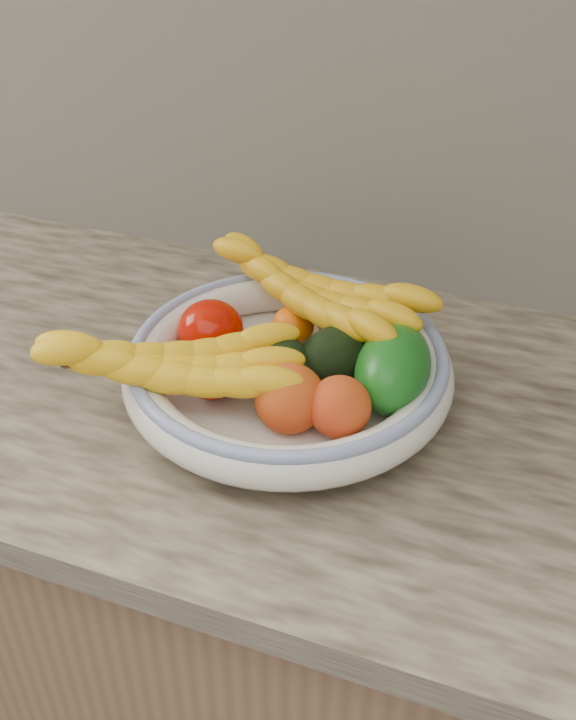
# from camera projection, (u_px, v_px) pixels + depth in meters

# --- Properties ---
(kitchen_counter) EXTENTS (2.44, 0.66, 1.40)m
(kitchen_counter) POSITION_uv_depth(u_px,v_px,m) (294.00, 608.00, 1.25)
(kitchen_counter) COLOR brown
(kitchen_counter) RESTS_ON ground
(fruit_bowl) EXTENTS (0.39, 0.39, 0.08)m
(fruit_bowl) POSITION_uv_depth(u_px,v_px,m) (288.00, 368.00, 0.95)
(fruit_bowl) COLOR silver
(fruit_bowl) RESTS_ON kitchen_counter
(clementine_back_left) EXTENTS (0.07, 0.07, 0.05)m
(clementine_back_left) POSITION_uv_depth(u_px,v_px,m) (293.00, 325.00, 1.01)
(clementine_back_left) COLOR #FE6A05
(clementine_back_left) RESTS_ON fruit_bowl
(clementine_back_right) EXTENTS (0.07, 0.07, 0.05)m
(clementine_back_right) POSITION_uv_depth(u_px,v_px,m) (336.00, 316.00, 1.03)
(clementine_back_right) COLOR #E45704
(clementine_back_right) RESTS_ON fruit_bowl
(tomato_left) EXTENTS (0.11, 0.11, 0.07)m
(tomato_left) POSITION_uv_depth(u_px,v_px,m) (211.00, 330.00, 0.99)
(tomato_left) COLOR #BC0D00
(tomato_left) RESTS_ON fruit_bowl
(tomato_near_left) EXTENTS (0.08, 0.08, 0.06)m
(tomato_near_left) POSITION_uv_depth(u_px,v_px,m) (211.00, 373.00, 0.92)
(tomato_near_left) COLOR #A00F00
(tomato_near_left) RESTS_ON fruit_bowl
(avocado_center) EXTENTS (0.11, 0.12, 0.07)m
(avocado_center) POSITION_uv_depth(u_px,v_px,m) (284.00, 366.00, 0.92)
(avocado_center) COLOR black
(avocado_center) RESTS_ON fruit_bowl
(avocado_right) EXTENTS (0.13, 0.13, 0.08)m
(avocado_right) POSITION_uv_depth(u_px,v_px,m) (339.00, 357.00, 0.94)
(avocado_right) COLOR black
(avocado_right) RESTS_ON fruit_bowl
(green_mango) EXTENTS (0.12, 0.14, 0.11)m
(green_mango) POSITION_uv_depth(u_px,v_px,m) (393.00, 369.00, 0.90)
(green_mango) COLOR #0F5411
(green_mango) RESTS_ON fruit_bowl
(peach_front) EXTENTS (0.09, 0.09, 0.08)m
(peach_front) POSITION_uv_depth(u_px,v_px,m) (290.00, 398.00, 0.87)
(peach_front) COLOR orange
(peach_front) RESTS_ON fruit_bowl
(peach_right) EXTENTS (0.09, 0.09, 0.07)m
(peach_right) POSITION_uv_depth(u_px,v_px,m) (340.00, 407.00, 0.86)
(peach_right) COLOR orange
(peach_right) RESTS_ON fruit_bowl
(banana_bunch_back) EXTENTS (0.35, 0.22, 0.09)m
(banana_bunch_back) POSITION_uv_depth(u_px,v_px,m) (312.00, 298.00, 1.00)
(banana_bunch_back) COLOR gold
(banana_bunch_back) RESTS_ON fruit_bowl
(banana_bunch_front) EXTENTS (0.33, 0.23, 0.09)m
(banana_bunch_front) POSITION_uv_depth(u_px,v_px,m) (172.00, 370.00, 0.89)
(banana_bunch_front) COLOR yellow
(banana_bunch_front) RESTS_ON fruit_bowl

